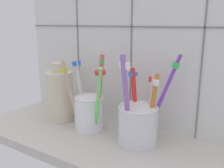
# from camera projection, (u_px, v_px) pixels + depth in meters

# --- Properties ---
(counter_slab) EXTENTS (0.64, 0.22, 0.02)m
(counter_slab) POSITION_uv_depth(u_px,v_px,m) (105.00, 144.00, 0.53)
(counter_slab) COLOR #BCB7AD
(counter_slab) RESTS_ON ground
(tile_wall_back) EXTENTS (0.64, 0.02, 0.45)m
(tile_wall_back) POSITION_uv_depth(u_px,v_px,m) (134.00, 39.00, 0.58)
(tile_wall_back) COLOR silver
(tile_wall_back) RESTS_ON ground
(toothbrush_cup_left) EXTENTS (0.13, 0.09, 0.17)m
(toothbrush_cup_left) POSITION_uv_depth(u_px,v_px,m) (89.00, 110.00, 0.57)
(toothbrush_cup_left) COLOR white
(toothbrush_cup_left) RESTS_ON counter_slab
(toothbrush_cup_right) EXTENTS (0.11, 0.10, 0.19)m
(toothbrush_cup_right) POSITION_uv_depth(u_px,v_px,m) (138.00, 121.00, 0.51)
(toothbrush_cup_right) COLOR silver
(toothbrush_cup_right) RESTS_ON counter_slab
(ceramic_vase) EXTENTS (0.07, 0.07, 0.15)m
(ceramic_vase) POSITION_uv_depth(u_px,v_px,m) (60.00, 95.00, 0.62)
(ceramic_vase) COLOR beige
(ceramic_vase) RESTS_ON counter_slab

